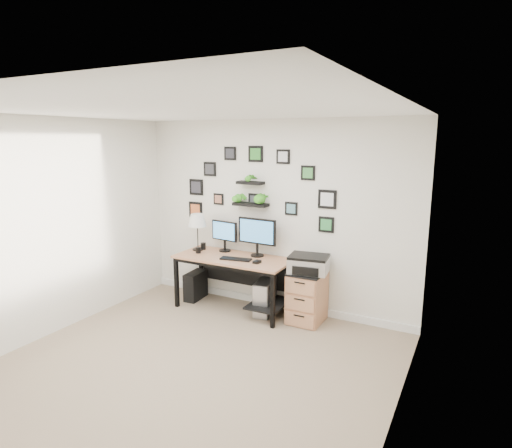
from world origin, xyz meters
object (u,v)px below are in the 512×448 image
Objects in this scene: monitor_right at (257,234)px; monitor_left at (224,234)px; table_lamp at (197,221)px; pc_tower_grey at (265,297)px; desk at (237,265)px; printer at (309,264)px; file_cabinet at (307,297)px; mug at (198,250)px; pc_tower_black at (196,285)px.

monitor_left is at bearing 178.24° from monitor_right.
table_lamp reaches higher than pc_tower_grey.
table_lamp is at bearing 175.14° from desk.
monitor_right is 0.86m from printer.
mug is at bearing -174.96° from file_cabinet.
desk is 0.52m from monitor_left.
mug is (-0.58, -0.08, 0.17)m from desk.
desk is 0.58m from pc_tower_grey.
desk is 2.80× the size of monitor_right.
mug is 0.16× the size of printer.
file_cabinet is (0.59, 0.03, 0.10)m from pc_tower_grey.
file_cabinet is (1.60, 0.14, -0.46)m from mug.
desk reaches higher than file_cabinet.
monitor_right is at bearing 16.47° from mug.
table_lamp is at bearing 178.26° from pc_tower_grey.
pc_tower_grey is (1.11, -0.03, -0.95)m from table_lamp.
mug is at bearing -171.92° from desk.
table_lamp is 1.90m from file_cabinet.
file_cabinet is at bearing -3.46° from pc_tower_black.
printer is at bearing 1.65° from pc_tower_grey.
pc_tower_grey is at bearing 3.32° from desk.
table_lamp is 1.46m from pc_tower_grey.
pc_tower_black is at bearing 141.46° from mug.
monitor_left is 1.36m from printer.
table_lamp is 6.44× the size of mug.
printer reaches higher than file_cabinet.
pc_tower_black is 0.77× the size of printer.
mug is (0.10, -0.14, -0.39)m from table_lamp.
desk is 19.37× the size of mug.
mug is (-0.82, -0.24, -0.27)m from monitor_right.
printer is at bearing -39.20° from file_cabinet.
table_lamp is 0.42m from mug.
file_cabinet is (0.78, -0.10, -0.73)m from monitor_right.
pc_tower_black is (-0.15, 0.12, -0.59)m from mug.
file_cabinet is (1.70, -0.00, -0.84)m from table_lamp.
monitor_left is at bearing 42.60° from mug.
mug reaches higher than file_cabinet.
pc_tower_black is (-0.73, 0.04, -0.42)m from desk.
desk is 3.00× the size of printer.
monitor_left is at bearing 168.30° from pc_tower_grey.
monitor_left is (-0.30, 0.17, 0.38)m from desk.
pc_tower_black is at bearing 179.35° from pc_tower_grey.
file_cabinet is at bearing -0.00° from table_lamp.
monitor_left reaches higher than pc_tower_black.
desk is at bearing -30.05° from monitor_left.
monitor_right is at bearing -1.76° from monitor_left.
monitor_right is 1.07× the size of printer.
table_lamp reaches higher than monitor_left.
pc_tower_black is 0.82× the size of pc_tower_grey.
monitor_right is (0.23, 0.16, 0.44)m from desk.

